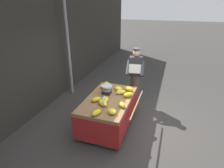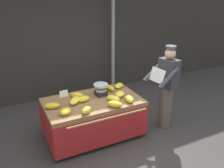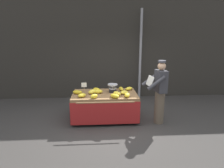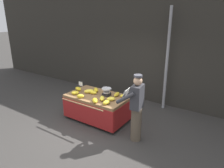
{
  "view_description": "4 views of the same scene",
  "coord_description": "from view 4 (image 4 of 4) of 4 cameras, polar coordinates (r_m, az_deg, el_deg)",
  "views": [
    {
      "loc": [
        -4.16,
        -0.73,
        2.95
      ],
      "look_at": [
        -0.19,
        0.6,
        1.1
      ],
      "focal_mm": 30.03,
      "sensor_mm": 36.0,
      "label": 1
    },
    {
      "loc": [
        -1.81,
        -3.13,
        2.7
      ],
      "look_at": [
        0.02,
        0.51,
        1.07
      ],
      "focal_mm": 38.29,
      "sensor_mm": 36.0,
      "label": 2
    },
    {
      "loc": [
        -0.46,
        -4.6,
        2.31
      ],
      "look_at": [
        -0.11,
        0.76,
        1.0
      ],
      "focal_mm": 31.38,
      "sensor_mm": 36.0,
      "label": 3
    },
    {
      "loc": [
        3.23,
        -3.92,
        3.09
      ],
      "look_at": [
        0.09,
        0.78,
        1.15
      ],
      "focal_mm": 34.03,
      "sensor_mm": 36.0,
      "label": 4
    }
  ],
  "objects": [
    {
      "name": "vendor_person",
      "position": [
        5.2,
        6.49,
        -6.42
      ],
      "size": [
        0.62,
        0.57,
        1.71
      ],
      "color": "brown",
      "rests_on": "ground"
    },
    {
      "name": "weighing_scale",
      "position": [
        6.16,
        -1.48,
        -2.13
      ],
      "size": [
        0.28,
        0.28,
        0.23
      ],
      "color": "black",
      "rests_on": "banana_cart"
    },
    {
      "name": "back_wall",
      "position": [
        7.61,
        8.25,
        9.2
      ],
      "size": [
        16.0,
        0.24,
        3.66
      ],
      "primitive_type": "cube",
      "color": "#2D2B26",
      "rests_on": "ground"
    },
    {
      "name": "banana_cart",
      "position": [
        6.31,
        -3.87,
        -4.79
      ],
      "size": [
        1.81,
        1.27,
        0.76
      ],
      "color": "olive",
      "rests_on": "ground"
    },
    {
      "name": "banana_bunch_10",
      "position": [
        6.08,
        3.33,
        -3.19
      ],
      "size": [
        0.29,
        0.28,
        0.09
      ],
      "primitive_type": "ellipsoid",
      "rotation": [
        0.0,
        0.0,
        2.22
      ],
      "color": "yellow",
      "rests_on": "banana_cart"
    },
    {
      "name": "banana_bunch_0",
      "position": [
        5.86,
        -0.27,
        -4.0
      ],
      "size": [
        0.29,
        0.29,
        0.1
      ],
      "primitive_type": "ellipsoid",
      "rotation": [
        0.0,
        0.0,
        2.34
      ],
      "color": "yellow",
      "rests_on": "banana_cart"
    },
    {
      "name": "banana_bunch_9",
      "position": [
        6.38,
        -9.87,
        -2.31
      ],
      "size": [
        0.28,
        0.28,
        0.1
      ],
      "primitive_type": "ellipsoid",
      "rotation": [
        0.0,
        0.0,
        2.31
      ],
      "color": "yellow",
      "rests_on": "banana_cart"
    },
    {
      "name": "ground_plane",
      "position": [
        5.94,
        -5.04,
        -12.5
      ],
      "size": [
        60.0,
        60.0,
        0.0
      ],
      "primitive_type": "plane",
      "color": "#383533"
    },
    {
      "name": "banana_bunch_8",
      "position": [
        5.75,
        -4.62,
        -4.44
      ],
      "size": [
        0.29,
        0.29,
        0.11
      ],
      "primitive_type": "ellipsoid",
      "rotation": [
        0.0,
        0.0,
        0.79
      ],
      "color": "gold",
      "rests_on": "banana_cart"
    },
    {
      "name": "banana_bunch_2",
      "position": [
        5.87,
        -2.7,
        -3.87
      ],
      "size": [
        0.26,
        0.29,
        0.12
      ],
      "primitive_type": "ellipsoid",
      "rotation": [
        0.0,
        0.0,
        0.63
      ],
      "color": "yellow",
      "rests_on": "banana_cart"
    },
    {
      "name": "banana_bunch_11",
      "position": [
        6.42,
        -6.22,
        -1.92
      ],
      "size": [
        0.31,
        0.32,
        0.11
      ],
      "primitive_type": "ellipsoid",
      "rotation": [
        0.0,
        0.0,
        2.42
      ],
      "color": "yellow",
      "rests_on": "banana_cart"
    },
    {
      "name": "banana_bunch_3",
      "position": [
        5.62,
        -1.5,
        -4.94
      ],
      "size": [
        0.17,
        0.27,
        0.11
      ],
      "primitive_type": "ellipsoid",
      "rotation": [
        0.0,
        0.0,
        3.01
      ],
      "color": "yellow",
      "rests_on": "banana_cart"
    },
    {
      "name": "banana_bunch_4",
      "position": [
        6.68,
        -9.05,
        -1.27
      ],
      "size": [
        0.3,
        0.22,
        0.1
      ],
      "primitive_type": "ellipsoid",
      "rotation": [
        0.0,
        0.0,
        1.25
      ],
      "color": "gold",
      "rests_on": "banana_cart"
    },
    {
      "name": "banana_bunch_5",
      "position": [
        6.16,
        1.31,
        -2.79
      ],
      "size": [
        0.15,
        0.3,
        0.1
      ],
      "primitive_type": "ellipsoid",
      "rotation": [
        0.0,
        0.0,
        0.12
      ],
      "color": "gold",
      "rests_on": "banana_cart"
    },
    {
      "name": "banana_bunch_1",
      "position": [
        6.08,
        -8.51,
        -3.25
      ],
      "size": [
        0.23,
        0.21,
        0.11
      ],
      "primitive_type": "ellipsoid",
      "rotation": [
        0.0,
        0.0,
        2.2
      ],
      "color": "yellow",
      "rests_on": "banana_cart"
    },
    {
      "name": "banana_bunch_7",
      "position": [
        6.51,
        -4.31,
        -1.59
      ],
      "size": [
        0.27,
        0.26,
        0.11
      ],
      "primitive_type": "ellipsoid",
      "rotation": [
        0.0,
        0.0,
        0.83
      ],
      "color": "gold",
      "rests_on": "banana_cart"
    },
    {
      "name": "price_sign",
      "position": [
        6.42,
        -8.41,
        -0.22
      ],
      "size": [
        0.14,
        0.01,
        0.34
      ],
      "color": "#997A51",
      "rests_on": "banana_cart"
    },
    {
      "name": "banana_bunch_6",
      "position": [
        6.33,
        -5.15,
        -2.22
      ],
      "size": [
        0.26,
        0.16,
        0.11
      ],
      "primitive_type": "ellipsoid",
      "rotation": [
        0.0,
        0.0,
        1.62
      ],
      "color": "yellow",
      "rests_on": "banana_cart"
    },
    {
      "name": "street_pole",
      "position": [
        6.92,
        14.55,
        6.15
      ],
      "size": [
        0.09,
        0.09,
        3.26
      ],
      "primitive_type": "cylinder",
      "color": "gray",
      "rests_on": "ground"
    }
  ]
}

